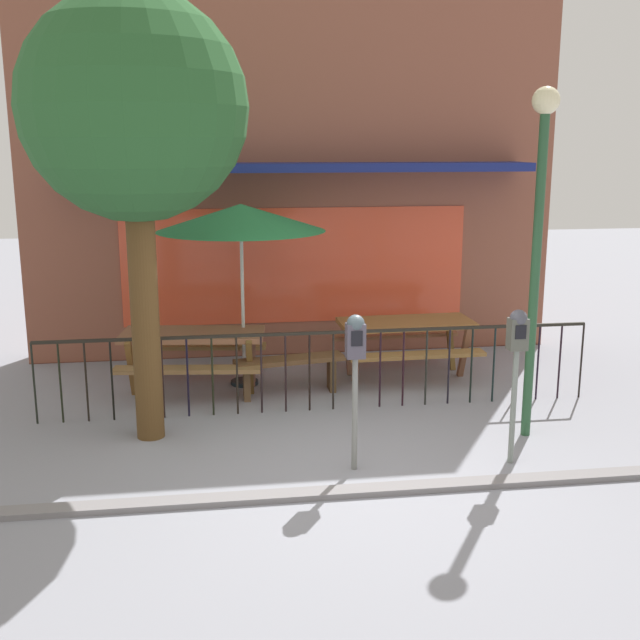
{
  "coord_description": "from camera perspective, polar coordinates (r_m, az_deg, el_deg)",
  "views": [
    {
      "loc": [
        -1.29,
        -6.94,
        3.13
      ],
      "look_at": [
        0.04,
        2.21,
        1.01
      ],
      "focal_mm": 43.66,
      "sensor_mm": 36.0,
      "label": 1
    }
  ],
  "objects": [
    {
      "name": "pub_storefront",
      "position": [
        11.61,
        -1.94,
        11.69
      ],
      "size": [
        7.79,
        1.27,
        5.81
      ],
      "color": "#52271B",
      "rests_on": "ground"
    },
    {
      "name": "picnic_table_left",
      "position": [
        10.05,
        -9.28,
        -1.78
      ],
      "size": [
        1.95,
        1.57,
        0.79
      ],
      "color": "#915D3F",
      "rests_on": "ground"
    },
    {
      "name": "patio_fence_front",
      "position": [
        9.18,
        0.1,
        -2.69
      ],
      "size": [
        6.57,
        0.04,
        0.97
      ],
      "color": "black",
      "rests_on": "ground"
    },
    {
      "name": "ground",
      "position": [
        7.72,
        2.1,
        -11.02
      ],
      "size": [
        40.0,
        40.0,
        0.0
      ],
      "primitive_type": "plane",
      "color": "gray"
    },
    {
      "name": "patio_bench",
      "position": [
        9.84,
        -2.23,
        -3.49
      ],
      "size": [
        1.43,
        0.56,
        0.48
      ],
      "color": "brown",
      "rests_on": "ground"
    },
    {
      "name": "patio_umbrella",
      "position": [
        9.95,
        -5.82,
        7.42
      ],
      "size": [
        2.15,
        2.15,
        2.37
      ],
      "color": "black",
      "rests_on": "ground"
    },
    {
      "name": "curb_edge",
      "position": [
        7.28,
        2.82,
        -12.59
      ],
      "size": [
        10.91,
        0.2,
        0.11
      ],
      "primitive_type": "cube",
      "color": "gray",
      "rests_on": "ground"
    },
    {
      "name": "street_tree",
      "position": [
        8.19,
        -13.45,
        14.65
      ],
      "size": [
        2.28,
        2.28,
        4.61
      ],
      "color": "#553A1C",
      "rests_on": "ground"
    },
    {
      "name": "picnic_table_right",
      "position": [
        10.61,
        6.3,
        -0.9
      ],
      "size": [
        1.83,
        1.4,
        0.79
      ],
      "color": "#935F2F",
      "rests_on": "ground"
    },
    {
      "name": "parking_meter_near",
      "position": [
        7.37,
        2.61,
        -2.31
      ],
      "size": [
        0.18,
        0.17,
        1.55
      ],
      "color": "slate",
      "rests_on": "ground"
    },
    {
      "name": "parking_meter_far",
      "position": [
        7.76,
        14.24,
        -1.84
      ],
      "size": [
        0.18,
        0.17,
        1.57
      ],
      "color": "gray",
      "rests_on": "ground"
    },
    {
      "name": "street_lamp",
      "position": [
        8.37,
        15.75,
        7.58
      ],
      "size": [
        0.28,
        0.28,
        3.67
      ],
      "color": "#264F2F",
      "rests_on": "ground"
    }
  ]
}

